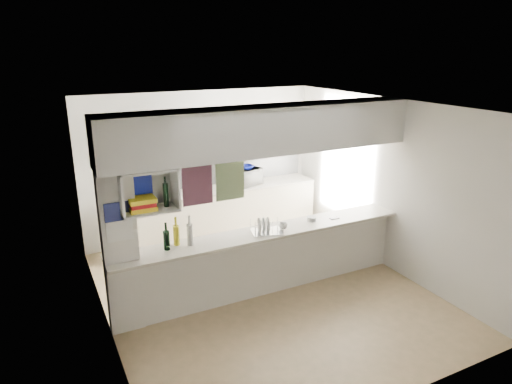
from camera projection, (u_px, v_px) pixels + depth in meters
floor at (264, 292)px, 6.43m from camera, size 4.80×4.80×0.00m
ceiling at (265, 106)px, 5.64m from camera, size 4.80×4.80×0.00m
wall_back at (202, 165)px, 8.08m from camera, size 4.20×0.00×4.20m
wall_left at (100, 233)px, 5.14m from camera, size 0.00×4.80×4.80m
wall_right at (387, 184)px, 6.94m from camera, size 0.00×4.80×4.80m
servery_partition at (253, 180)px, 5.86m from camera, size 4.20×0.50×2.60m
cubby_shelf at (146, 193)px, 5.19m from camera, size 0.65×0.35×0.50m
kitchen_run at (216, 193)px, 8.07m from camera, size 3.60×0.63×2.24m
microwave at (245, 177)px, 8.19m from camera, size 0.62×0.50×0.30m
bowl at (246, 167)px, 8.11m from camera, size 0.27×0.27×0.07m
dish_rack at (267, 226)px, 6.10m from camera, size 0.47×0.39×0.22m
cup at (283, 226)px, 6.19m from camera, size 0.12×0.12×0.09m
wine_bottles at (178, 236)px, 5.65m from camera, size 0.38×0.16×0.39m
plastic_tubs at (314, 219)px, 6.53m from camera, size 0.48×0.17×0.06m
utensil_jar at (195, 187)px, 7.87m from camera, size 0.11×0.11×0.15m
knife_block at (187, 186)px, 7.82m from camera, size 0.11×0.09×0.22m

